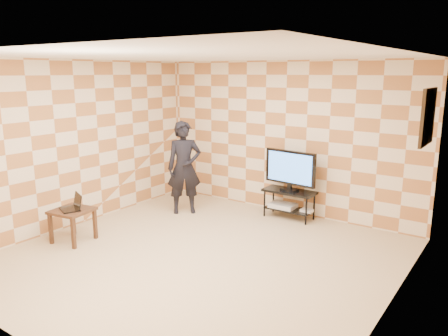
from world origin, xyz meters
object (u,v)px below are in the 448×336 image
at_px(side_table, 72,215).
at_px(person, 184,168).
at_px(tv_stand, 289,198).
at_px(tv, 290,169).

bearing_deg(side_table, person, 76.67).
height_order(side_table, person, person).
distance_m(tv_stand, tv, 0.52).
relative_size(tv_stand, tv, 0.94).
xyz_separation_m(tv, side_table, (-2.18, -2.82, -0.48)).
distance_m(tv, side_table, 3.59).
relative_size(tv_stand, person, 0.54).
xyz_separation_m(tv_stand, person, (-1.70, -0.79, 0.47)).
height_order(tv_stand, person, person).
relative_size(side_table, person, 0.37).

